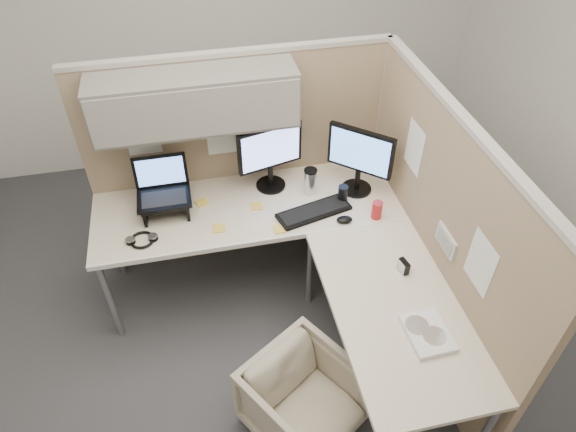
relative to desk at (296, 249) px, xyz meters
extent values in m
plane|color=#37373C|center=(-0.12, -0.13, -0.69)|extent=(4.50, 4.50, 0.00)
cube|color=#9D8467|center=(-0.22, 0.77, 0.11)|extent=(2.00, 0.05, 1.60)
cube|color=#A8A399|center=(-0.22, 0.77, 0.93)|extent=(2.00, 0.06, 0.03)
cube|color=slate|center=(-0.47, 0.62, 0.73)|extent=(1.20, 0.34, 0.34)
cube|color=gray|center=(-0.47, 0.45, 0.73)|extent=(1.18, 0.01, 0.30)
plane|color=white|center=(-0.82, 0.75, 0.46)|extent=(0.26, 0.00, 0.26)
plane|color=white|center=(-0.32, 0.75, 0.39)|extent=(0.26, 0.00, 0.26)
cube|color=#9D8467|center=(0.78, -0.23, 0.11)|extent=(0.05, 2.00, 1.60)
cube|color=#A8A399|center=(0.78, -0.23, 0.93)|extent=(0.06, 2.00, 0.03)
cube|color=#A8A399|center=(0.78, 0.77, 0.11)|extent=(0.06, 0.06, 1.60)
cube|color=silver|center=(0.75, -0.38, 0.27)|extent=(0.02, 0.20, 0.12)
cube|color=gray|center=(0.73, -0.38, 0.27)|extent=(0.00, 0.16, 0.09)
plane|color=white|center=(0.75, 0.17, 0.51)|extent=(0.00, 0.26, 0.26)
plane|color=white|center=(0.75, -0.68, 0.41)|extent=(0.00, 0.26, 0.26)
cube|color=beige|center=(-0.22, 0.41, 0.03)|extent=(2.00, 0.68, 0.03)
cube|color=beige|center=(0.41, -0.58, 0.03)|extent=(0.68, 1.30, 0.03)
cube|color=white|center=(-0.22, 0.07, 0.03)|extent=(2.00, 0.02, 0.03)
cylinder|color=gray|center=(-1.17, 0.12, -0.34)|extent=(0.04, 0.04, 0.70)
cylinder|color=gray|center=(-1.17, 0.70, -0.34)|extent=(0.04, 0.04, 0.70)
cylinder|color=gray|center=(0.13, 0.12, -0.34)|extent=(0.04, 0.04, 0.70)
imported|color=#BCAE95|center=(-0.13, -0.74, -0.40)|extent=(0.74, 0.73, 0.57)
cylinder|color=black|center=(-0.04, 0.58, 0.05)|extent=(0.20, 0.20, 0.02)
cylinder|color=black|center=(-0.04, 0.58, 0.13)|extent=(0.04, 0.04, 0.15)
cube|color=black|center=(-0.04, 0.58, 0.36)|extent=(0.43, 0.14, 0.30)
cube|color=#8CA1F3|center=(-0.04, 0.56, 0.36)|extent=(0.39, 0.10, 0.26)
cylinder|color=black|center=(0.51, 0.42, 0.05)|extent=(0.20, 0.20, 0.02)
cylinder|color=black|center=(0.51, 0.42, 0.13)|extent=(0.04, 0.04, 0.15)
cube|color=black|center=(0.51, 0.42, 0.36)|extent=(0.35, 0.32, 0.30)
cube|color=#558FE9|center=(0.50, 0.40, 0.36)|extent=(0.30, 0.27, 0.26)
cube|color=black|center=(-0.75, 0.44, 0.15)|extent=(0.29, 0.23, 0.01)
cube|color=black|center=(-0.88, 0.44, 0.10)|extent=(0.02, 0.22, 0.12)
cube|color=black|center=(-0.62, 0.44, 0.10)|extent=(0.02, 0.22, 0.12)
cube|color=black|center=(-0.75, 0.44, 0.17)|extent=(0.33, 0.23, 0.02)
cube|color=black|center=(-0.75, 0.58, 0.28)|extent=(0.33, 0.06, 0.21)
cube|color=#598CF2|center=(-0.75, 0.58, 0.28)|extent=(0.29, 0.04, 0.17)
cube|color=black|center=(0.17, 0.25, 0.05)|extent=(0.50, 0.27, 0.02)
ellipsoid|color=black|center=(0.34, 0.13, 0.06)|extent=(0.11, 0.07, 0.04)
cylinder|color=silver|center=(0.20, 0.46, 0.13)|extent=(0.08, 0.08, 0.18)
cylinder|color=black|center=(0.20, 0.46, 0.22)|extent=(0.09, 0.09, 0.01)
cylinder|color=#B21E1E|center=(0.55, 0.12, 0.10)|extent=(0.07, 0.07, 0.12)
cylinder|color=black|center=(0.39, 0.32, 0.10)|extent=(0.07, 0.07, 0.12)
cube|color=gold|center=(-0.44, 0.23, 0.05)|extent=(0.08, 0.08, 0.01)
cube|color=gold|center=(-0.18, 0.39, 0.05)|extent=(0.08, 0.08, 0.01)
cube|color=gold|center=(-0.07, 0.14, 0.05)|extent=(0.08, 0.08, 0.01)
cube|color=gold|center=(-0.52, 0.50, 0.05)|extent=(0.10, 0.10, 0.01)
torus|color=black|center=(-0.91, 0.22, 0.05)|extent=(0.15, 0.15, 0.02)
cylinder|color=black|center=(-0.97, 0.22, 0.06)|extent=(0.06, 0.06, 0.03)
cylinder|color=black|center=(-0.84, 0.22, 0.06)|extent=(0.06, 0.06, 0.03)
cube|color=white|center=(0.50, -0.78, 0.06)|extent=(0.22, 0.27, 0.03)
cylinder|color=silver|center=(0.52, -0.81, 0.07)|extent=(0.12, 0.12, 0.00)
cylinder|color=silver|center=(0.46, -0.73, 0.08)|extent=(0.12, 0.12, 0.00)
cube|color=black|center=(0.54, -0.34, 0.08)|extent=(0.04, 0.08, 0.08)
cube|color=white|center=(0.53, -0.35, 0.08)|extent=(0.02, 0.06, 0.06)
camera|label=1|loc=(-0.52, -2.12, 2.23)|focal=32.00mm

